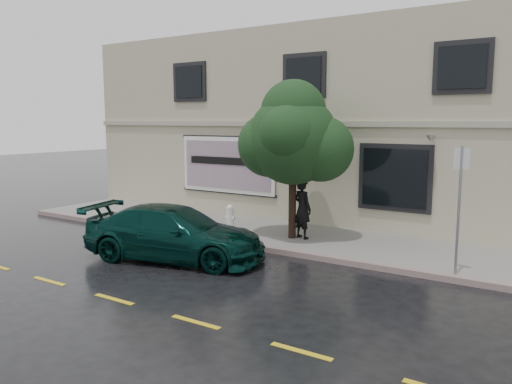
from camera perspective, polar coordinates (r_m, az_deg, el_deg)
The scene contains 12 objects.
ground at distance 13.50m, azimuth -4.59°, elevation -7.80°, with size 90.00×90.00×0.00m, color black.
sidewalk at distance 16.09m, azimuth 2.47°, elevation -4.89°, with size 20.00×3.50×0.15m, color gray.
curb at distance 14.65m, azimuth -1.01°, elevation -6.19°, with size 20.00×0.18×0.16m, color gray.
road_marking at distance 11.06m, azimuth -15.90°, elevation -11.69°, with size 19.00×0.12×0.01m, color gold.
building at distance 20.85m, azimuth 10.61°, elevation 7.45°, with size 20.00×8.12×7.00m.
billboard at distance 18.91m, azimuth -3.32°, elevation 3.13°, with size 4.30×0.16×2.20m.
car at distance 13.57m, azimuth -9.31°, elevation -4.65°, with size 2.19×4.95×1.44m, color black.
pedestrian at distance 15.17m, azimuth 5.33°, elevation -1.92°, with size 0.66×0.43×1.82m, color black.
umbrella at distance 15.00m, azimuth 5.39°, elevation 3.01°, with size 1.08×1.08×0.80m, color black.
street_tree at distance 14.97m, azimuth 4.25°, elevation 5.96°, with size 2.71×2.71×4.35m.
fire_hydrant at distance 16.38m, azimuth -2.97°, elevation -2.94°, with size 0.34×0.32×0.84m.
sign_pole at distance 12.32m, azimuth 22.23°, elevation -0.81°, with size 0.36×0.10×2.99m.
Camera 1 is at (7.91, -10.29, 3.70)m, focal length 35.00 mm.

